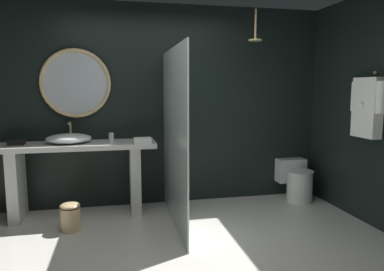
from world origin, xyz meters
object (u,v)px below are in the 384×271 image
Objects in this scene: folded_hand_towel at (143,140)px; hanging_bathrobe at (367,106)px; waste_bin at (71,216)px; rain_shower_head at (255,36)px; tumbler_cup at (111,137)px; round_wall_mirror at (76,83)px; vessel_sink at (69,138)px; tissue_box at (17,142)px; toilet at (297,180)px.

hanging_bathrobe is at bearing -18.99° from folded_hand_towel.
rain_shower_head is at bearing 9.69° from waste_bin.
round_wall_mirror is at bearing 151.76° from tumbler_cup.
waste_bin is (0.04, -0.47, -0.79)m from vessel_sink.
round_wall_mirror is at bearing 171.49° from rain_shower_head.
rain_shower_head is 1.25× the size of waste_bin.
hanging_bathrobe reaches higher than waste_bin.
tissue_box is 0.44× the size of rain_shower_head.
toilet is at bearing -4.74° from round_wall_mirror.
waste_bin is (0.61, -0.47, -0.77)m from tissue_box.
round_wall_mirror is 3.38m from hanging_bathrobe.
toilet is (2.88, -0.24, -1.32)m from round_wall_mirror.
vessel_sink is 0.95× the size of toilet.
toilet is at bearing 4.22° from folded_hand_towel.
waste_bin is at bearing -170.31° from rain_shower_head.
tissue_box is at bearing 173.68° from folded_hand_towel.
round_wall_mirror is 1.54× the size of toilet.
rain_shower_head reaches higher than waste_bin.
tissue_box reaches higher than toilet.
vessel_sink reaches higher than toilet.
tumbler_cup is 0.65× the size of tissue_box.
hanging_bathrobe is 3.44m from waste_bin.
round_wall_mirror reaches higher than folded_hand_towel.
vessel_sink is at bearing 163.21° from hanging_bathrobe.
folded_hand_towel is at bearing -25.80° from tumbler_cup.
waste_bin is 1.51× the size of folded_hand_towel.
round_wall_mirror reaches higher than vessel_sink.
round_wall_mirror is at bearing 71.31° from vessel_sink.
waste_bin is (-0.04, -0.71, -1.44)m from round_wall_mirror.
vessel_sink is 3.04m from toilet.
rain_shower_head is (2.19, -0.33, 0.59)m from round_wall_mirror.
tumbler_cup is at bearing 47.47° from waste_bin.
hanging_bathrobe is at bearing -8.98° from waste_bin.
tumbler_cup is at bearing 179.53° from toilet.
tumbler_cup is 0.28× the size of rain_shower_head.
hanging_bathrobe is (2.74, -0.99, 0.40)m from tumbler_cup.
round_wall_mirror is 1.17× the size of hanging_bathrobe.
vessel_sink reaches higher than waste_bin.
waste_bin is (-0.45, -0.49, -0.79)m from tumbler_cup.
vessel_sink is 1.35× the size of rain_shower_head.
toilet is at bearing 9.12° from waste_bin.
round_wall_mirror reaches higher than waste_bin.
hanging_bathrobe is (3.15, -1.21, -0.25)m from round_wall_mirror.
waste_bin is at bearing 171.02° from hanging_bathrobe.
hanging_bathrobe reaches higher than tumbler_cup.
tissue_box is at bearing 142.31° from waste_bin.
toilet is 1.77× the size of waste_bin.
vessel_sink is 0.62× the size of round_wall_mirror.
vessel_sink is 0.92m from waste_bin.
tumbler_cup is 1.06m from tissue_box.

